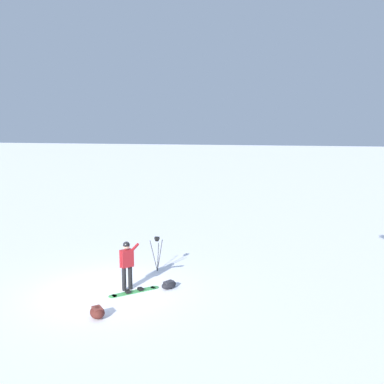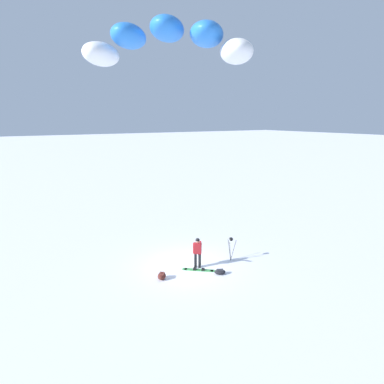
{
  "view_description": "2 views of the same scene",
  "coord_description": "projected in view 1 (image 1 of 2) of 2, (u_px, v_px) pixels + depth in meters",
  "views": [
    {
      "loc": [
        -11.63,
        -6.73,
        5.16
      ],
      "look_at": [
        -1.61,
        -3.39,
        3.65
      ],
      "focal_mm": 39.46,
      "sensor_mm": 36.0,
      "label": 1
    },
    {
      "loc": [
        -8.7,
        -14.42,
        7.7
      ],
      "look_at": [
        -2.66,
        -4.72,
        5.2
      ],
      "focal_mm": 31.74,
      "sensor_mm": 36.0,
      "label": 2
    }
  ],
  "objects": [
    {
      "name": "ground_plane",
      "position": [
        109.0,
        291.0,
        13.76
      ],
      "size": [
        300.0,
        300.0,
        0.0
      ],
      "primitive_type": "plane",
      "color": "white"
    },
    {
      "name": "snowboarder",
      "position": [
        127.0,
        261.0,
        13.75
      ],
      "size": [
        0.48,
        0.75,
        1.65
      ],
      "color": "black",
      "rests_on": "ground_plane"
    },
    {
      "name": "snowboard",
      "position": [
        134.0,
        291.0,
        13.69
      ],
      "size": [
        1.4,
        1.22,
        0.1
      ],
      "color": "#3F994C",
      "rests_on": "ground_plane"
    },
    {
      "name": "gear_bag_large",
      "position": [
        97.0,
        312.0,
        11.75
      ],
      "size": [
        0.64,
        0.65,
        0.33
      ],
      "color": "#4C1E19",
      "rests_on": "ground_plane"
    },
    {
      "name": "camera_tripod",
      "position": [
        157.0,
        247.0,
        15.64
      ],
      "size": [
        0.54,
        0.49,
        1.31
      ],
      "color": "#262628",
      "rests_on": "ground_plane"
    },
    {
      "name": "gear_bag_small",
      "position": [
        169.0,
        285.0,
        13.97
      ],
      "size": [
        0.66,
        0.56,
        0.25
      ],
      "color": "black",
      "rests_on": "ground_plane"
    }
  ]
}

